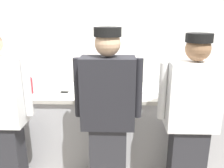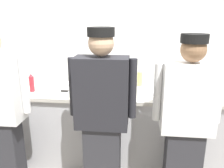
% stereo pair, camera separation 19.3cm
% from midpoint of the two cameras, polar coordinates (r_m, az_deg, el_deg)
% --- Properties ---
extents(wall_back, '(4.94, 0.10, 2.92)m').
position_cam_midpoint_polar(wall_back, '(3.07, -2.90, 11.24)').
color(wall_back, white).
rests_on(wall_back, ground).
extents(prep_counter, '(3.15, 0.72, 0.90)m').
position_cam_midpoint_polar(prep_counter, '(2.87, -3.42, -10.15)').
color(prep_counter, '#B2B2B7').
rests_on(prep_counter, ground).
extents(chef_near_left, '(0.60, 0.24, 1.65)m').
position_cam_midpoint_polar(chef_near_left, '(2.39, -28.24, -6.69)').
color(chef_near_left, '#2D2D33').
rests_on(chef_near_left, ground).
extents(chef_center, '(0.60, 0.24, 1.66)m').
position_cam_midpoint_polar(chef_center, '(2.07, -3.70, -7.99)').
color(chef_center, '#2D2D33').
rests_on(chef_center, ground).
extents(chef_far_right, '(0.59, 0.24, 1.61)m').
position_cam_midpoint_polar(chef_far_right, '(2.17, 16.52, -8.29)').
color(chef_far_right, '#2D2D33').
rests_on(chef_far_right, ground).
extents(plate_stack_front, '(0.20, 0.20, 0.08)m').
position_cam_midpoint_polar(plate_stack_front, '(2.86, 19.89, -0.71)').
color(plate_stack_front, white).
rests_on(plate_stack_front, prep_counter).
extents(plate_stack_rear, '(0.21, 0.21, 0.08)m').
position_cam_midpoint_polar(plate_stack_rear, '(2.92, -25.05, -0.91)').
color(plate_stack_rear, white).
rests_on(plate_stack_rear, prep_counter).
extents(mixing_bowl_steel, '(0.38, 0.38, 0.13)m').
position_cam_midpoint_polar(mixing_bowl_steel, '(2.63, -1.67, -0.67)').
color(mixing_bowl_steel, '#B7BABF').
rests_on(mixing_bowl_steel, prep_counter).
extents(sheet_tray, '(0.53, 0.33, 0.02)m').
position_cam_midpoint_polar(sheet_tray, '(2.72, 10.86, -1.48)').
color(sheet_tray, '#B7BABF').
rests_on(sheet_tray, prep_counter).
extents(squeeze_bottle_primary, '(0.06, 0.06, 0.21)m').
position_cam_midpoint_polar(squeeze_bottle_primary, '(2.88, 4.71, 1.60)').
color(squeeze_bottle_primary, '#E5E066').
rests_on(squeeze_bottle_primary, prep_counter).
extents(squeeze_bottle_secondary, '(0.06, 0.06, 0.19)m').
position_cam_midpoint_polar(squeeze_bottle_secondary, '(2.64, 17.38, -0.71)').
color(squeeze_bottle_secondary, red).
rests_on(squeeze_bottle_secondary, prep_counter).
extents(squeeze_bottle_spare, '(0.05, 0.05, 0.21)m').
position_cam_midpoint_polar(squeeze_bottle_spare, '(2.76, -21.55, -0.18)').
color(squeeze_bottle_spare, red).
rests_on(squeeze_bottle_spare, prep_counter).
extents(ramekin_orange_sauce, '(0.09, 0.09, 0.05)m').
position_cam_midpoint_polar(ramekin_orange_sauce, '(3.26, -25.92, 0.34)').
color(ramekin_orange_sauce, white).
rests_on(ramekin_orange_sauce, prep_counter).
extents(ramekin_green_sauce, '(0.09, 0.09, 0.04)m').
position_cam_midpoint_polar(ramekin_green_sauce, '(2.87, -12.39, -0.38)').
color(ramekin_green_sauce, white).
rests_on(ramekin_green_sauce, prep_counter).
extents(ramekin_red_sauce, '(0.09, 0.09, 0.04)m').
position_cam_midpoint_polar(ramekin_red_sauce, '(2.93, -17.96, -0.52)').
color(ramekin_red_sauce, white).
rests_on(ramekin_red_sauce, prep_counter).
extents(deli_cup, '(0.09, 0.09, 0.10)m').
position_cam_midpoint_polar(deli_cup, '(3.08, -20.04, 0.68)').
color(deli_cup, white).
rests_on(deli_cup, prep_counter).
extents(chefs_knife, '(0.28, 0.03, 0.02)m').
position_cam_midpoint_polar(chefs_knife, '(2.67, -12.29, -2.05)').
color(chefs_knife, '#B7BABF').
rests_on(chefs_knife, prep_counter).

